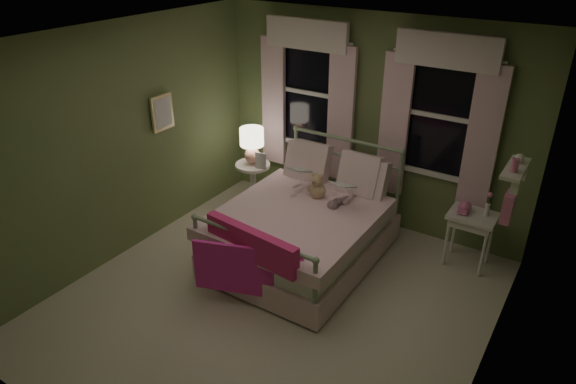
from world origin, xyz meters
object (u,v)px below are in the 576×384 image
Objects in this scene: child_right at (346,180)px; nightstand_right at (472,222)px; bed at (305,228)px; teddy_bear at (317,187)px; nightstand_left at (253,180)px; table_lamp at (252,142)px; child_left at (303,168)px.

nightstand_right is at bearing -155.04° from child_right.
teddy_bear is (-0.00, 0.26, 0.41)m from bed.
child_right is at bearing -8.79° from nightstand_left.
bed is 4.27× the size of table_lamp.
child_left is at bearing 123.60° from bed.
child_left is 1.06m from nightstand_left.
bed is 3.12× the size of child_right.
table_lamp reaches higher than nightstand_left.
nightstand_left is at bearing 90.00° from table_lamp.
table_lamp is (-0.91, 0.23, 0.05)m from child_left.
child_right is (0.56, 0.00, -0.01)m from child_left.
bed is at bearing -151.70° from nightstand_right.
bed is at bearing 62.86° from child_right.
teddy_bear reaches higher than nightstand_right.
child_left reaches higher than nightstand_left.
nightstand_left is (-1.19, 0.65, 0.03)m from bed.
teddy_bear is at bearing -17.92° from table_lamp.
table_lamp is (-1.19, 0.39, 0.16)m from teddy_bear.
nightstand_right is (2.80, 0.22, 0.13)m from nightstand_left.
child_right reaches higher than table_lamp.
child_right is at bearing -161.50° from nightstand_right.
table_lamp is 0.75× the size of nightstand_right.
nightstand_left is at bearing -175.59° from nightstand_right.
bed reaches higher than table_lamp.
teddy_bear is at bearing 90.00° from bed.
bed is 1.83m from nightstand_right.
nightstand_left is (-1.19, 0.39, -0.37)m from teddy_bear.
child_right is 2.08× the size of teddy_bear.
nightstand_left is 0.54m from table_lamp.
bed is 6.49× the size of teddy_bear.
child_left is at bearing 6.46° from child_right.
bed is 0.72m from child_right.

